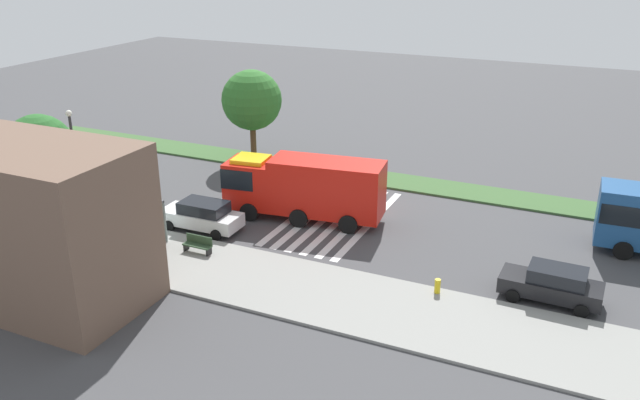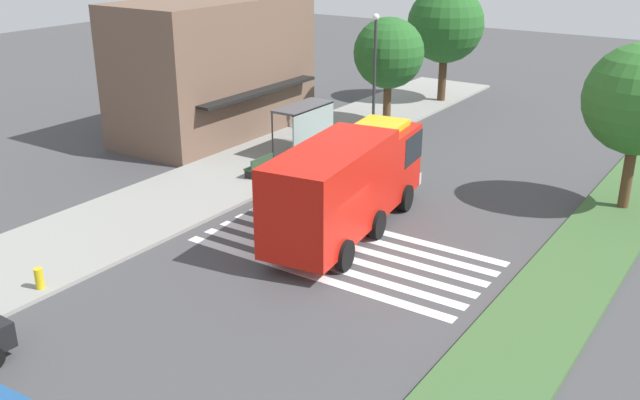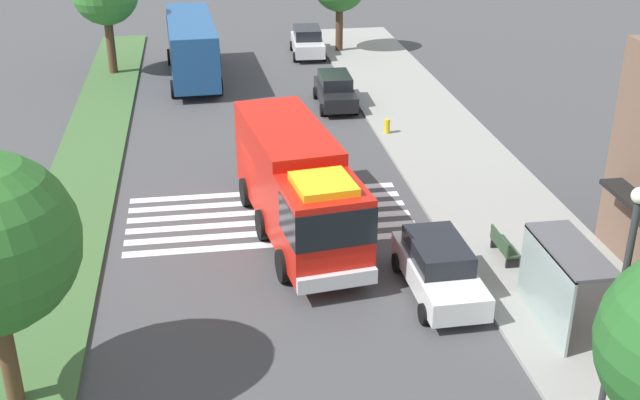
{
  "view_description": "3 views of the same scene",
  "coord_description": "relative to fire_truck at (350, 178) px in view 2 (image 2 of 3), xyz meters",
  "views": [
    {
      "loc": [
        -13.67,
        33.18,
        15.58
      ],
      "look_at": [
        1.11,
        0.96,
        1.41
      ],
      "focal_mm": 36.59,
      "sensor_mm": 36.0,
      "label": 1
    },
    {
      "loc": [
        -19.39,
        -12.42,
        11.14
      ],
      "look_at": [
        1.6,
        1.71,
        1.3
      ],
      "focal_mm": 40.1,
      "sensor_mm": 36.0,
      "label": 2
    },
    {
      "loc": [
        27.84,
        -2.25,
        13.36
      ],
      "look_at": [
        2.33,
        1.68,
        1.39
      ],
      "focal_mm": 44.63,
      "sensor_mm": 36.0,
      "label": 3
    }
  ],
  "objects": [
    {
      "name": "ground_plane",
      "position": [
        -2.43,
        -0.89,
        -2.09
      ],
      "size": [
        120.0,
        120.0,
        0.0
      ],
      "primitive_type": "plane",
      "color": "#424244"
    },
    {
      "name": "sidewalk",
      "position": [
        -2.43,
        7.82,
        -2.02
      ],
      "size": [
        60.0,
        5.48,
        0.14
      ],
      "primitive_type": "cube",
      "color": "gray",
      "rests_on": "ground_plane"
    },
    {
      "name": "median_strip",
      "position": [
        -2.43,
        -8.36,
        -2.02
      ],
      "size": [
        60.0,
        3.0,
        0.14
      ],
      "primitive_type": "cube",
      "color": "#3D6033",
      "rests_on": "ground_plane"
    },
    {
      "name": "crosswalk",
      "position": [
        -1.84,
        -0.89,
        -2.08
      ],
      "size": [
        4.95,
        10.75,
        0.01
      ],
      "color": "silver",
      "rests_on": "ground_plane"
    },
    {
      "name": "fire_truck",
      "position": [
        0.0,
        0.0,
        0.0
      ],
      "size": [
        9.92,
        3.83,
        3.75
      ],
      "rotation": [
        0.0,
        0.0,
        0.13
      ],
      "color": "red",
      "rests_on": "ground_plane"
    },
    {
      "name": "parked_car_east",
      "position": [
        4.41,
        3.88,
        -1.2
      ],
      "size": [
        4.8,
        2.15,
        1.74
      ],
      "rotation": [
        0.0,
        0.0,
        0.02
      ],
      "color": "silver",
      "rests_on": "ground_plane"
    },
    {
      "name": "bus_stop_shelter",
      "position": [
        6.79,
        6.67,
        -0.2
      ],
      "size": [
        3.5,
        1.4,
        2.46
      ],
      "color": "#4C4C51",
      "rests_on": "sidewalk"
    },
    {
      "name": "bench_near_shelter",
      "position": [
        2.79,
        6.66,
        -1.5
      ],
      "size": [
        1.6,
        0.5,
        0.9
      ],
      "color": "#2D472D",
      "rests_on": "sidewalk"
    },
    {
      "name": "street_lamp",
      "position": [
        11.65,
        5.68,
        1.9
      ],
      "size": [
        0.36,
        0.36,
        6.57
      ],
      "color": "#2D2D30",
      "rests_on": "sidewalk"
    },
    {
      "name": "storefront_building",
      "position": [
        7.37,
        13.38,
        1.62
      ],
      "size": [
        11.31,
        6.46,
        7.41
      ],
      "color": "brown",
      "rests_on": "ground_plane"
    },
    {
      "name": "sidewalk_tree_west",
      "position": [
        13.93,
        6.08,
        2.19
      ],
      "size": [
        4.0,
        4.0,
        6.16
      ],
      "color": "#513823",
      "rests_on": "sidewalk"
    },
    {
      "name": "sidewalk_tree_center",
      "position": [
        21.39,
        6.08,
        2.98
      ],
      "size": [
        4.91,
        4.91,
        7.41
      ],
      "color": "#47301E",
      "rests_on": "sidewalk"
    },
    {
      "name": "median_tree_west",
      "position": [
        8.07,
        -8.36,
        2.57
      ],
      "size": [
        4.43,
        4.43,
        6.75
      ],
      "color": "#513823",
      "rests_on": "median_strip"
    },
    {
      "name": "fire_hydrant",
      "position": [
        -9.91,
        5.58,
        -1.6
      ],
      "size": [
        0.28,
        0.28,
        0.7
      ],
      "primitive_type": "cylinder",
      "color": "gold",
      "rests_on": "sidewalk"
    }
  ]
}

